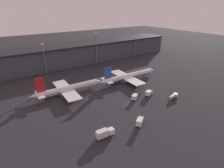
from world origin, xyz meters
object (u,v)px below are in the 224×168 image
at_px(service_vehicle_1, 135,96).
at_px(service_vehicle_2, 140,121).
at_px(airplane_0, 68,89).
at_px(service_vehicle_4, 149,93).
at_px(service_vehicle_3, 104,133).
at_px(service_vehicle_0, 173,96).
at_px(airplane_1, 128,76).

distance_m(service_vehicle_1, service_vehicle_2, 23.88).
xyz_separation_m(airplane_0, service_vehicle_2, (14.82, -47.25, -1.34)).
relative_size(airplane_0, service_vehicle_4, 7.78).
relative_size(service_vehicle_2, service_vehicle_3, 0.75).
bearing_deg(service_vehicle_4, service_vehicle_0, -70.56).
distance_m(airplane_1, service_vehicle_3, 60.87).
height_order(service_vehicle_0, service_vehicle_1, service_vehicle_1).
bearing_deg(airplane_1, service_vehicle_0, -81.04).
height_order(airplane_0, service_vehicle_2, airplane_0).
bearing_deg(service_vehicle_4, airplane_0, 121.52).
distance_m(service_vehicle_1, service_vehicle_3, 35.80).
xyz_separation_m(airplane_1, service_vehicle_4, (-4.44, -24.84, -1.50)).
xyz_separation_m(service_vehicle_0, service_vehicle_3, (-49.76, -5.37, 0.53)).
relative_size(airplane_0, service_vehicle_1, 6.72).
height_order(airplane_1, service_vehicle_1, airplane_1).
height_order(airplane_0, service_vehicle_4, airplane_0).
bearing_deg(airplane_0, airplane_1, -4.42).
relative_size(airplane_1, service_vehicle_1, 7.27).
relative_size(service_vehicle_2, service_vehicle_4, 1.01).
bearing_deg(service_vehicle_0, service_vehicle_3, 178.47).
height_order(airplane_1, service_vehicle_4, airplane_1).
bearing_deg(service_vehicle_3, service_vehicle_0, 9.77).
distance_m(service_vehicle_0, service_vehicle_1, 21.94).
relative_size(service_vehicle_0, service_vehicle_1, 1.06).
distance_m(airplane_0, service_vehicle_3, 45.36).
relative_size(airplane_1, service_vehicle_0, 6.86).
bearing_deg(service_vehicle_0, airplane_0, 132.18).
xyz_separation_m(service_vehicle_1, service_vehicle_4, (9.41, -1.37, 0.07)).
bearing_deg(service_vehicle_1, service_vehicle_4, -38.49).
bearing_deg(service_vehicle_4, airplane_1, 58.83).
height_order(service_vehicle_1, service_vehicle_2, service_vehicle_2).
height_order(airplane_1, service_vehicle_3, airplane_1).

